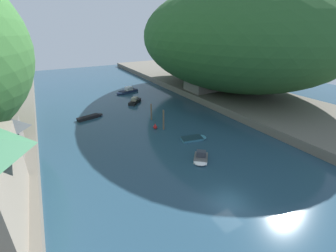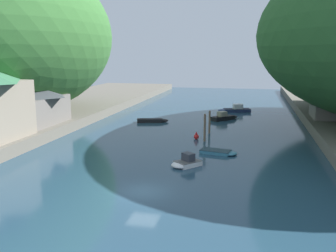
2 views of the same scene
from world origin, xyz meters
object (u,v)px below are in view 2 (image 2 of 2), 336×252
object	(u,v)px
boat_near_quay	(225,117)
channel_buoy_near	(196,136)
boat_moored_right	(234,109)
boathouse_shed	(34,103)
boat_mid_channel	(154,120)
boat_navy_launch	(185,162)
right_bank_cottage	(336,102)
boat_white_cruiser	(220,152)

from	to	relation	value
boat_near_quay	channel_buoy_near	size ratio (longest dim) A/B	4.94
channel_buoy_near	boat_moored_right	bearing A→B (deg)	81.52
boathouse_shed	channel_buoy_near	size ratio (longest dim) A/B	9.86
boat_near_quay	boat_mid_channel	world-z (taller)	boat_near_quay
boat_moored_right	boat_navy_launch	bearing A→B (deg)	158.66
right_bank_cottage	channel_buoy_near	distance (m)	23.72
boat_near_quay	right_bank_cottage	bearing A→B (deg)	31.50
right_bank_cottage	boat_white_cruiser	size ratio (longest dim) A/B	1.62
boat_mid_channel	boat_navy_launch	bearing A→B (deg)	8.66
boat_near_quay	channel_buoy_near	bearing A→B (deg)	-57.41
boathouse_shed	boat_navy_launch	world-z (taller)	boathouse_shed
right_bank_cottage	boat_navy_launch	bearing A→B (deg)	-127.12
right_bank_cottage	boat_moored_right	bearing A→B (deg)	142.11
boat_white_cruiser	boat_mid_channel	bearing A→B (deg)	-132.61
boathouse_shed	boat_near_quay	bearing A→B (deg)	34.51
right_bank_cottage	boat_near_quay	distance (m)	17.71
boat_mid_channel	channel_buoy_near	bearing A→B (deg)	25.40
boat_mid_channel	channel_buoy_near	size ratio (longest dim) A/B	5.16
boat_navy_launch	channel_buoy_near	xyz separation A→B (m)	(-0.73, 12.36, 0.01)
boat_near_quay	boat_navy_launch	xyz separation A→B (m)	(-1.91, -28.24, -0.06)
boathouse_shed	channel_buoy_near	distance (m)	23.33
boathouse_shed	channel_buoy_near	world-z (taller)	boathouse_shed
boathouse_shed	boat_white_cruiser	xyz separation A→B (m)	(26.66, -5.05, -4.22)
channel_buoy_near	boat_navy_launch	bearing A→B (deg)	-86.63
boathouse_shed	boat_mid_channel	xyz separation A→B (m)	(14.11, 12.55, -4.13)
boat_near_quay	boat_white_cruiser	xyz separation A→B (m)	(1.10, -22.63, -0.27)
right_bank_cottage	channel_buoy_near	xyz separation A→B (m)	(-19.70, -12.71, -3.60)
boat_mid_channel	right_bank_cottage	bearing A→B (deg)	80.04
boat_moored_right	boat_white_cruiser	xyz separation A→B (m)	(-0.01, -31.88, -0.27)
boathouse_shed	boat_moored_right	distance (m)	38.03
boathouse_shed	boat_near_quay	size ratio (longest dim) A/B	2.00
boat_moored_right	channel_buoy_near	size ratio (longest dim) A/B	6.41
boat_white_cruiser	boathouse_shed	bearing A→B (deg)	-88.84
boat_white_cruiser	channel_buoy_near	world-z (taller)	channel_buoy_near
boat_white_cruiser	boat_moored_right	bearing A→B (deg)	-168.13
boat_white_cruiser	channel_buoy_near	bearing A→B (deg)	-139.11
boat_moored_right	boat_navy_launch	distance (m)	37.61
boathouse_shed	boat_moored_right	world-z (taller)	boathouse_shed
right_bank_cottage	boat_moored_right	xyz separation A→B (m)	(-15.96, 12.42, -3.54)
right_bank_cottage	boat_moored_right	world-z (taller)	right_bank_cottage
boat_near_quay	boat_white_cruiser	size ratio (longest dim) A/B	1.14
boat_navy_launch	boathouse_shed	bearing A→B (deg)	16.19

